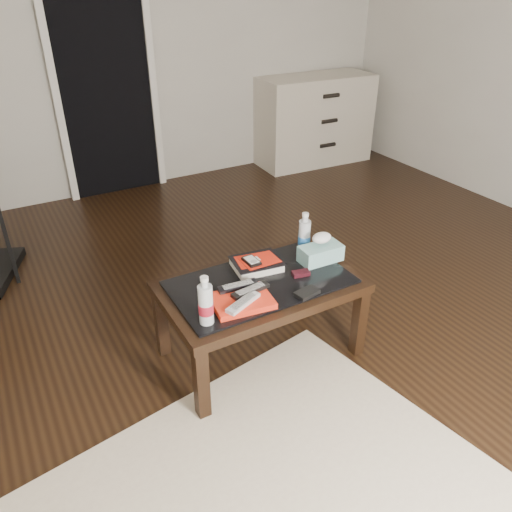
{
  "coord_description": "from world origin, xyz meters",
  "views": [
    {
      "loc": [
        -1.48,
        -2.06,
        1.83
      ],
      "look_at": [
        -0.37,
        -0.12,
        0.55
      ],
      "focal_mm": 35.0,
      "sensor_mm": 36.0,
      "label": 1
    }
  ],
  "objects_px": {
    "dresser": "(314,120)",
    "textbook": "(257,264)",
    "coffee_table": "(260,292)",
    "tissue_box": "(321,253)",
    "water_bottle_left": "(206,300)",
    "water_bottle_right": "(304,233)"
  },
  "relations": [
    {
      "from": "dresser",
      "to": "coffee_table",
      "type": "bearing_deg",
      "value": -127.62
    },
    {
      "from": "textbook",
      "to": "water_bottle_right",
      "type": "height_order",
      "value": "water_bottle_right"
    },
    {
      "from": "dresser",
      "to": "textbook",
      "type": "relative_size",
      "value": 4.89
    },
    {
      "from": "tissue_box",
      "to": "textbook",
      "type": "bearing_deg",
      "value": 164.66
    },
    {
      "from": "textbook",
      "to": "water_bottle_left",
      "type": "distance_m",
      "value": 0.53
    },
    {
      "from": "water_bottle_left",
      "to": "tissue_box",
      "type": "distance_m",
      "value": 0.79
    },
    {
      "from": "dresser",
      "to": "tissue_box",
      "type": "xyz_separation_m",
      "value": [
        -1.69,
        -2.43,
        0.06
      ]
    },
    {
      "from": "tissue_box",
      "to": "water_bottle_left",
      "type": "bearing_deg",
      "value": -163.93
    },
    {
      "from": "coffee_table",
      "to": "textbook",
      "type": "relative_size",
      "value": 4.0
    },
    {
      "from": "dresser",
      "to": "textbook",
      "type": "height_order",
      "value": "dresser"
    },
    {
      "from": "dresser",
      "to": "textbook",
      "type": "xyz_separation_m",
      "value": [
        -2.03,
        -2.33,
        0.03
      ]
    },
    {
      "from": "tissue_box",
      "to": "coffee_table",
      "type": "bearing_deg",
      "value": -175.41
    },
    {
      "from": "textbook",
      "to": "water_bottle_right",
      "type": "xyz_separation_m",
      "value": [
        0.31,
        0.02,
        0.1
      ]
    },
    {
      "from": "water_bottle_left",
      "to": "water_bottle_right",
      "type": "xyz_separation_m",
      "value": [
        0.74,
        0.32,
        0.0
      ]
    },
    {
      "from": "water_bottle_right",
      "to": "textbook",
      "type": "bearing_deg",
      "value": -176.42
    },
    {
      "from": "textbook",
      "to": "water_bottle_left",
      "type": "height_order",
      "value": "water_bottle_left"
    },
    {
      "from": "coffee_table",
      "to": "textbook",
      "type": "distance_m",
      "value": 0.16
    },
    {
      "from": "water_bottle_right",
      "to": "coffee_table",
      "type": "bearing_deg",
      "value": -158.5
    },
    {
      "from": "textbook",
      "to": "water_bottle_left",
      "type": "xyz_separation_m",
      "value": [
        -0.43,
        -0.3,
        0.1
      ]
    },
    {
      "from": "textbook",
      "to": "tissue_box",
      "type": "height_order",
      "value": "tissue_box"
    },
    {
      "from": "coffee_table",
      "to": "textbook",
      "type": "bearing_deg",
      "value": 68.85
    },
    {
      "from": "coffee_table",
      "to": "water_bottle_right",
      "type": "bearing_deg",
      "value": 21.5
    }
  ]
}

